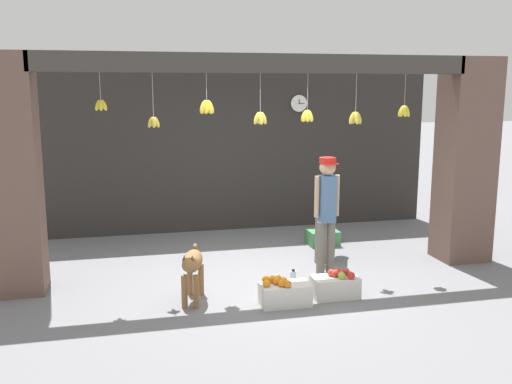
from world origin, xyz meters
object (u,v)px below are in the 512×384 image
object	(u,v)px
fruit_crate_apples	(336,286)
water_bottle	(293,280)
dog	(192,265)
wall_clock	(299,103)
worker_stooping	(326,210)
produce_box_green	(323,237)
fruit_crate_oranges	(284,293)
shopkeeper	(327,210)

from	to	relation	value
fruit_crate_apples	water_bottle	bearing A→B (deg)	136.79
dog	wall_clock	xyz separation A→B (m)	(2.32, 3.33, 1.78)
dog	fruit_crate_apples	distance (m)	1.76
worker_stooping	wall_clock	size ratio (longest dim) A/B	3.53
worker_stooping	fruit_crate_apples	bearing A→B (deg)	-78.94
produce_box_green	water_bottle	distance (m)	2.15
water_bottle	worker_stooping	bearing A→B (deg)	53.75
worker_stooping	fruit_crate_apples	size ratio (longest dim) A/B	2.00
fruit_crate_oranges	fruit_crate_apples	xyz separation A→B (m)	(0.68, 0.10, -0.00)
worker_stooping	wall_clock	distance (m)	2.51
produce_box_green	wall_clock	world-z (taller)	wall_clock
shopkeeper	wall_clock	bearing A→B (deg)	-104.39
water_bottle	wall_clock	xyz separation A→B (m)	(1.03, 3.16, 2.11)
dog	shopkeeper	xyz separation A→B (m)	(1.79, 0.33, 0.51)
worker_stooping	produce_box_green	size ratio (longest dim) A/B	2.30
dog	fruit_crate_apples	xyz separation A→B (m)	(1.72, -0.23, -0.31)
dog	fruit_crate_oranges	world-z (taller)	dog
fruit_crate_oranges	wall_clock	world-z (taller)	wall_clock
shopkeeper	worker_stooping	xyz separation A→B (m)	(0.35, 0.98, -0.23)
fruit_crate_apples	worker_stooping	bearing A→B (deg)	74.70
produce_box_green	wall_clock	xyz separation A→B (m)	(-0.03, 1.29, 2.12)
wall_clock	produce_box_green	bearing A→B (deg)	-88.64
fruit_crate_apples	produce_box_green	bearing A→B (deg)	74.25
produce_box_green	water_bottle	size ratio (longest dim) A/B	1.89
fruit_crate_oranges	shopkeeper	bearing A→B (deg)	41.61
wall_clock	water_bottle	bearing A→B (deg)	-108.02
dog	fruit_crate_oranges	xyz separation A→B (m)	(1.03, -0.33, -0.31)
shopkeeper	water_bottle	xyz separation A→B (m)	(-0.49, -0.17, -0.85)
worker_stooping	produce_box_green	xyz separation A→B (m)	(0.22, 0.72, -0.62)
shopkeeper	wall_clock	world-z (taller)	wall_clock
water_bottle	wall_clock	distance (m)	3.94
worker_stooping	fruit_crate_oranges	distance (m)	2.07
worker_stooping	water_bottle	xyz separation A→B (m)	(-0.84, -1.15, -0.62)
produce_box_green	shopkeeper	bearing A→B (deg)	-108.49
worker_stooping	wall_clock	bearing A→B (deg)	111.07
fruit_crate_apples	wall_clock	xyz separation A→B (m)	(0.61, 3.56, 2.09)
fruit_crate_oranges	fruit_crate_apples	world-z (taller)	same
fruit_crate_oranges	produce_box_green	size ratio (longest dim) A/B	1.20
dog	fruit_crate_oranges	bearing A→B (deg)	86.94
produce_box_green	fruit_crate_oranges	bearing A→B (deg)	-119.13
shopkeeper	dog	bearing A→B (deg)	6.43
fruit_crate_apples	produce_box_green	xyz separation A→B (m)	(0.64, 2.27, -0.03)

